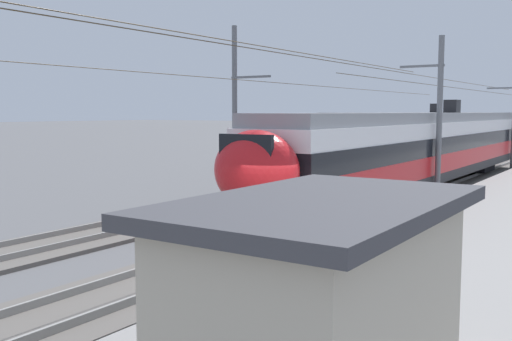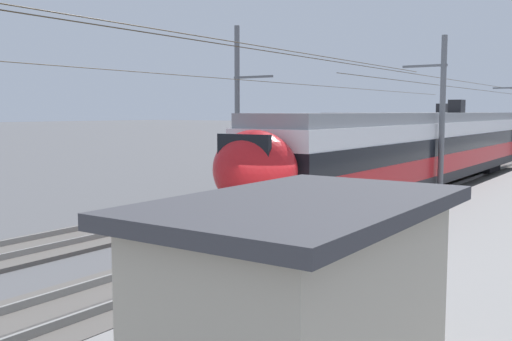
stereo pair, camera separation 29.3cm
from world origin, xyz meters
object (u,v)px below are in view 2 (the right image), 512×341
Objects in this scene: platform_sign at (282,214)px; platform_shelter at (304,316)px; potted_plant_platform_edge at (236,293)px; catenary_mast_far_side at (240,109)px; passenger_walking at (177,304)px; train_near_platform at (426,147)px; train_far_track at (421,135)px; catenary_mast_mid at (439,115)px.

platform_sign is 0.54× the size of platform_shelter.
potted_plant_platform_edge is at bearing -176.92° from platform_sign.
catenary_mast_far_side is at bearing 38.99° from platform_sign.
catenary_mast_far_side is 19.73m from passenger_walking.
passenger_walking is at bearing -169.72° from train_near_platform.
train_near_platform is 9.12m from catenary_mast_far_side.
train_far_track is 0.62× the size of catenary_mast_far_side.
potted_plant_platform_edge is at bearing -144.07° from catenary_mast_far_side.
catenary_mast_far_side is (-2.86, 8.34, 0.29)m from catenary_mast_mid.
platform_shelter is at bearing -162.92° from train_far_track.
train_far_track reaches higher than platform_sign.
catenary_mast_mid is at bearing 6.97° from platform_sign.
potted_plant_platform_edge is at bearing 14.42° from passenger_walking.
platform_sign is at bearing 34.74° from platform_shelter.
catenary_mast_mid reaches higher than potted_plant_platform_edge.
passenger_walking is 2.24m from platform_shelter.
platform_sign is at bearing -173.03° from catenary_mast_mid.
platform_sign is at bearing 3.08° from potted_plant_platform_edge.
catenary_mast_mid is 19.43m from passenger_walking.
catenary_mast_far_side reaches higher than potted_plant_platform_edge.
platform_sign is at bearing 9.49° from passenger_walking.
catenary_mast_mid is (-2.88, -1.49, 1.52)m from train_near_platform.
train_near_platform is 22.38m from passenger_walking.
catenary_mast_mid is at bearing -71.06° from catenary_mast_far_side.
platform_shelter is (-36.94, -11.35, -0.52)m from train_far_track.
catenary_mast_far_side is 11.78× the size of platform_shelter.
catenary_mast_far_side is 16.40m from platform_sign.
platform_sign reaches higher than passenger_walking.
train_far_track is at bearing 14.09° from passenger_walking.
train_far_track is 7.36× the size of platform_shelter.
train_far_track is 18.73m from catenary_mast_mid.
train_far_track is at bearing 20.95° from catenary_mast_mid.
potted_plant_platform_edge is at bearing -165.93° from train_far_track.
catenary_mast_far_side is 27.53× the size of passenger_walking.
train_near_platform is 15.44m from train_far_track.
train_near_platform reaches higher than passenger_walking.
catenary_mast_far_side is 17.87m from potted_plant_platform_edge.
passenger_walking is (-22.00, -3.99, -0.90)m from train_near_platform.
train_near_platform is 23.23m from platform_shelter.
catenary_mast_mid is 8.82m from catenary_mast_far_side.
potted_plant_platform_edge is 3.71m from platform_shelter.
catenary_mast_mid is at bearing 7.45° from passenger_walking.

